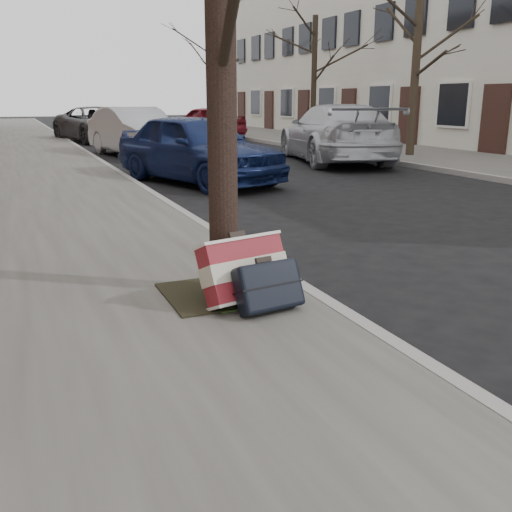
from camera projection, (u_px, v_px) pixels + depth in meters
name	position (u px, v px, depth m)	size (l,w,h in m)	color
near_sidewalk	(0.00, 157.00, 16.29)	(5.00, 70.00, 0.12)	slate
far_sidewalk	(345.00, 145.00, 20.66)	(4.00, 70.00, 0.12)	#65615B
house_far	(451.00, 49.00, 22.64)	(6.70, 40.00, 7.20)	beige
dirt_patch	(218.00, 293.00, 4.69)	(0.85, 0.85, 0.01)	black
suitcase_red	(245.00, 270.00, 4.42)	(0.68, 0.19, 0.49)	maroon
suitcase_navy	(268.00, 286.00, 4.25)	(0.51, 0.17, 0.37)	black
car_near_front	(197.00, 148.00, 11.58)	(1.68, 4.17, 1.42)	#132050
car_near_mid	(136.00, 132.00, 17.03)	(1.53, 4.40, 1.45)	#A7A9AF
car_near_back	(98.00, 124.00, 22.94)	(2.30, 5.00, 1.39)	#38393D
car_far_front	(335.00, 133.00, 15.41)	(2.17, 5.33, 1.55)	#B8BBC1
car_far_back	(205.00, 122.00, 24.84)	(1.66, 4.13, 1.41)	maroon
tree_far_a	(415.00, 74.00, 15.89)	(0.24, 0.24, 4.47)	black
tree_far_b	(314.00, 80.00, 21.06)	(0.20, 0.20, 4.47)	black
tree_far_c	(208.00, 82.00, 31.86)	(0.20, 0.20, 4.91)	black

